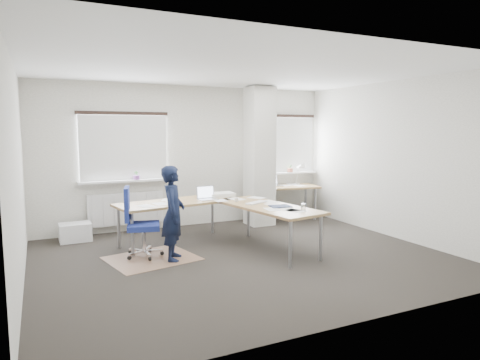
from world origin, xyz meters
name	(u,v)px	position (x,y,z in m)	size (l,w,h in m)	color
ground	(244,257)	(0.00, 0.00, 0.00)	(6.00, 6.00, 0.00)	black
room_shell	(242,142)	(0.18, 0.45, 1.75)	(6.04, 5.04, 2.82)	#B9B6A9
floor_mat	(152,258)	(-1.28, 0.53, 0.00)	(1.24, 1.05, 0.01)	#866149
white_crate	(75,232)	(-2.24, 2.12, 0.16)	(0.53, 0.37, 0.32)	white
desk_main	(222,205)	(-0.04, 0.72, 0.69)	(2.82, 2.63, 0.96)	olive
desk_side	(285,188)	(2.04, 2.15, 0.69)	(1.50, 0.93, 1.22)	olive
task_chair	(141,237)	(-1.40, 0.70, 0.30)	(0.60, 0.59, 1.08)	navy
person	(173,213)	(-0.99, 0.35, 0.71)	(0.51, 0.34, 1.41)	black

